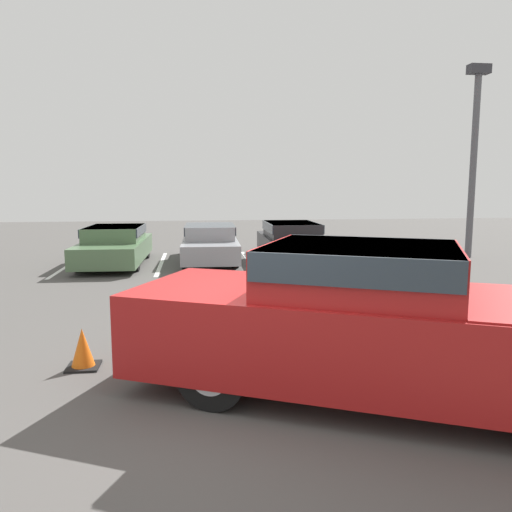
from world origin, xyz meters
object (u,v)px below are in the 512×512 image
at_px(traffic_cone, 83,350).
at_px(parked_sedan_b, 210,242).
at_px(parked_sedan_a, 115,244).
at_px(light_post, 474,148).
at_px(pickup_truck, 388,323).
at_px(parked_sedan_c, 292,240).

bearing_deg(traffic_cone, parked_sedan_b, 77.81).
distance_m(parked_sedan_a, light_post, 12.12).
relative_size(light_post, traffic_cone, 11.69).
bearing_deg(pickup_truck, traffic_cone, -175.99).
height_order(pickup_truck, parked_sedan_b, pickup_truck).
height_order(parked_sedan_b, parked_sedan_c, parked_sedan_c).
xyz_separation_m(parked_sedan_a, traffic_cone, (0.92, -9.08, -0.38)).
distance_m(parked_sedan_c, traffic_cone, 10.36).
bearing_deg(parked_sedan_b, light_post, 90.18).
bearing_deg(parked_sedan_a, pickup_truck, 24.84).
bearing_deg(parked_sedan_a, light_post, 91.80).
bearing_deg(parked_sedan_c, pickup_truck, -4.67).
distance_m(pickup_truck, parked_sedan_c, 10.70).
height_order(parked_sedan_a, light_post, light_post).
distance_m(pickup_truck, traffic_cone, 3.98).
relative_size(parked_sedan_c, light_post, 0.75).
distance_m(pickup_truck, parked_sedan_a, 11.45).
bearing_deg(light_post, parked_sedan_c, 179.55).
xyz_separation_m(light_post, traffic_cone, (-10.81, -9.19, -3.43)).
relative_size(parked_sedan_c, traffic_cone, 8.82).
xyz_separation_m(parked_sedan_a, parked_sedan_c, (5.59, 0.16, 0.03)).
bearing_deg(traffic_cone, parked_sedan_a, 95.76).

